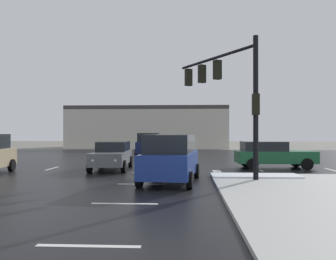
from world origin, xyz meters
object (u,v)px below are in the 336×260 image
Objects in this scene: traffic_signal_mast at (226,85)px; suv_navy at (149,144)px; sedan_grey at (112,155)px; suv_blue at (171,157)px; sedan_green at (272,154)px.

traffic_signal_mast reaches higher than suv_navy.
traffic_signal_mast is at bearing 61.01° from sedan_grey.
traffic_signal_mast is 7.76m from sedan_grey.
suv_blue is 6.21m from sedan_grey.
suv_blue is at bearing -135.79° from sedan_green.
sedan_grey is (-9.27, -0.99, 0.00)m from sedan_green.
suv_navy reaches higher than sedan_green.
traffic_signal_mast is at bearing -161.73° from suv_navy.
suv_navy is at bearing 125.78° from sedan_green.
suv_navy is (-2.64, 16.57, 0.00)m from suv_blue.
traffic_signal_mast is at bearing -46.60° from suv_blue.
sedan_grey is (-3.58, 5.07, -0.24)m from suv_blue.
sedan_grey is (-0.94, -11.51, -0.24)m from suv_navy.
sedan_green is at bearing 93.92° from sedan_grey.
suv_navy is at bearing 15.27° from suv_blue.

